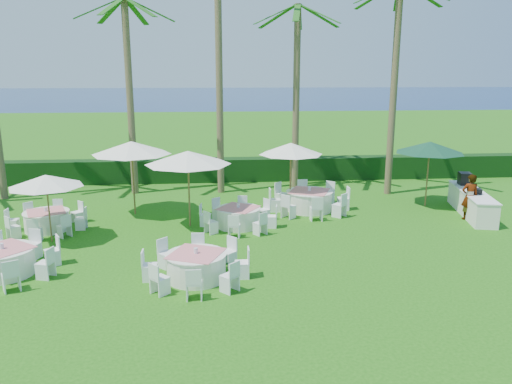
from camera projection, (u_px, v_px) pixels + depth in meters
ground at (224, 265)px, 15.00m from camera, size 120.00×120.00×0.00m
hedge at (218, 170)px, 26.48m from camera, size 34.00×1.00×1.20m
ocean at (213, 98)px, 113.78m from camera, size 260.00×260.00×0.00m
banquet_table_a at (3, 261)px, 14.24m from camera, size 3.05×3.05×0.93m
banquet_table_b at (196, 265)px, 13.94m from camera, size 2.98×2.98×0.91m
banquet_table_d at (47, 220)px, 18.25m from camera, size 2.83×2.83×0.87m
banquet_table_e at (238, 217)px, 18.68m from camera, size 2.91×2.91×0.89m
banquet_table_f at (309, 200)px, 20.84m from camera, size 3.35×3.35×1.01m
umbrella_a at (46, 181)px, 16.62m from camera, size 2.45×2.45×2.33m
umbrella_b at (188, 158)px, 18.25m from camera, size 3.18×3.18×2.86m
umbrella_c at (131, 148)px, 19.79m from camera, size 3.15×3.15×2.99m
umbrella_d at (291, 149)px, 20.72m from camera, size 2.67×2.67×2.80m
umbrella_green at (430, 147)px, 21.08m from camera, size 2.89×2.89×2.80m
buffet_table at (471, 202)px, 20.27m from camera, size 1.74×4.29×1.49m
staff_person at (470, 197)px, 19.46m from camera, size 0.68×0.47×1.82m
palm_b at (129, 89)px, 22.82m from camera, size 4.36×4.27×8.88m
palm_c at (219, 45)px, 22.52m from camera, size 4.14×4.40×12.75m
palm_d at (296, 90)px, 23.86m from camera, size 4.27×4.36×8.74m
palm_e at (394, 82)px, 22.64m from camera, size 4.35×4.29×9.51m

